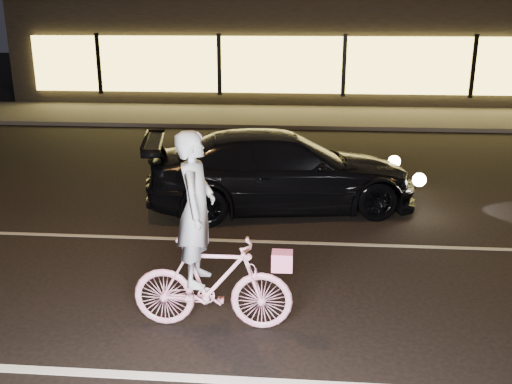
{
  "coord_description": "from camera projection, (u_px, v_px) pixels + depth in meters",
  "views": [
    {
      "loc": [
        -1.38,
        -6.13,
        3.35
      ],
      "look_at": [
        -1.95,
        0.6,
        1.24
      ],
      "focal_mm": 40.0,
      "sensor_mm": 36.0,
      "label": 1
    }
  ],
  "objects": [
    {
      "name": "ground",
      "position": [
        416.0,
        312.0,
        6.72
      ],
      "size": [
        90.0,
        90.0,
        0.0
      ],
      "primitive_type": "plane",
      "color": "black",
      "rests_on": "ground"
    },
    {
      "name": "lane_stripe_far",
      "position": [
        392.0,
        246.0,
        8.62
      ],
      "size": [
        60.0,
        0.1,
        0.01
      ],
      "primitive_type": "cube",
      "color": "gray",
      "rests_on": "ground"
    },
    {
      "name": "sidewalk",
      "position": [
        345.0,
        117.0,
        19.07
      ],
      "size": [
        30.0,
        4.0,
        0.12
      ],
      "primitive_type": "cube",
      "color": "#383533",
      "rests_on": "ground"
    },
    {
      "name": "storefront",
      "position": [
        339.0,
        44.0,
        24.12
      ],
      "size": [
        25.4,
        8.42,
        4.2
      ],
      "color": "black",
      "rests_on": "ground"
    },
    {
      "name": "cyclist",
      "position": [
        208.0,
        262.0,
        6.17
      ],
      "size": [
        1.78,
        0.61,
        2.24
      ],
      "rotation": [
        0.0,
        0.0,
        1.57
      ],
      "color": "#F64F9E",
      "rests_on": "ground"
    },
    {
      "name": "sedan",
      "position": [
        282.0,
        171.0,
        10.13
      ],
      "size": [
        5.07,
        2.82,
        1.39
      ],
      "rotation": [
        0.0,
        0.0,
        1.76
      ],
      "color": "black",
      "rests_on": "ground"
    }
  ]
}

